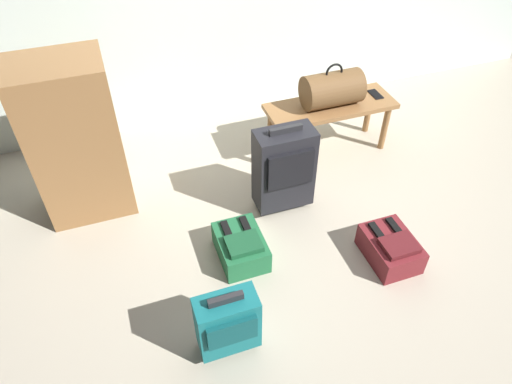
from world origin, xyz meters
name	(u,v)px	position (x,y,z in m)	size (l,w,h in m)	color
ground_plane	(317,222)	(0.00, 0.00, 0.00)	(6.60, 6.60, 0.00)	#B2A893
bench	(330,112)	(0.42, 0.74, 0.36)	(1.00, 0.36, 0.43)	olive
duffel_bag_brown	(332,89)	(0.41, 0.74, 0.56)	(0.44, 0.26, 0.34)	brown
cell_phone	(375,94)	(0.81, 0.75, 0.43)	(0.07, 0.14, 0.01)	black
suitcase_upright_charcoal	(284,168)	(-0.17, 0.23, 0.35)	(0.39, 0.23, 0.68)	black
suitcase_small_teal	(228,323)	(-0.85, -0.70, 0.24)	(0.32, 0.18, 0.46)	#14666B
backpack_maroon	(391,248)	(0.30, -0.44, 0.09)	(0.28, 0.38, 0.21)	maroon
backpack_green	(241,247)	(-0.59, -0.12, 0.09)	(0.28, 0.38, 0.21)	#1E6038
side_cabinet	(76,140)	(-1.43, 0.72, 0.55)	(0.56, 0.44, 1.10)	olive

